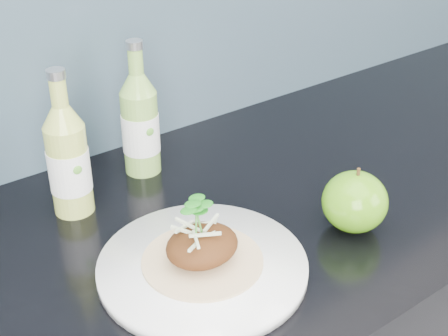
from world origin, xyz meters
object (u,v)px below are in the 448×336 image
at_px(dinner_plate, 203,266).
at_px(cider_bottle_left, 68,160).
at_px(green_apple, 355,202).
at_px(cider_bottle_right, 140,124).

relative_size(dinner_plate, cider_bottle_left, 1.48).
bearing_deg(cider_bottle_left, green_apple, -42.36).
bearing_deg(cider_bottle_right, cider_bottle_left, -140.07).
height_order(dinner_plate, cider_bottle_right, cider_bottle_right).
xyz_separation_m(green_apple, cider_bottle_right, (-0.15, 0.32, 0.04)).
relative_size(cider_bottle_left, cider_bottle_right, 1.00).
xyz_separation_m(cider_bottle_left, cider_bottle_right, (0.14, 0.04, 0.00)).
xyz_separation_m(dinner_plate, cider_bottle_right, (0.07, 0.28, 0.08)).
distance_m(dinner_plate, cider_bottle_left, 0.26).
height_order(dinner_plate, cider_bottle_left, cider_bottle_left).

